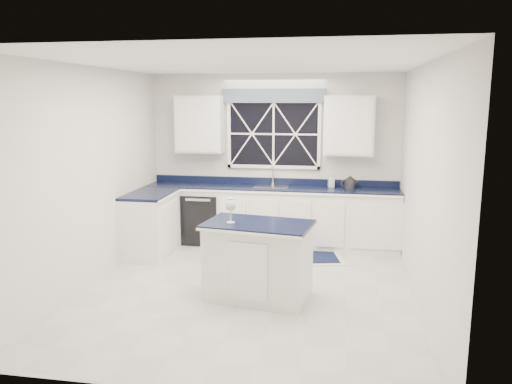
% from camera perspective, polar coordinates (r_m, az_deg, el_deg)
% --- Properties ---
extents(ground, '(4.50, 4.50, 0.00)m').
position_cam_1_polar(ground, '(6.24, -0.89, -11.04)').
color(ground, '#B1B1AC').
rests_on(ground, ground).
extents(back_wall, '(4.00, 0.10, 2.70)m').
position_cam_1_polar(back_wall, '(8.08, 2.04, 3.82)').
color(back_wall, silver).
rests_on(back_wall, ground).
extents(base_cabinets, '(3.99, 1.60, 0.90)m').
position_cam_1_polar(base_cabinets, '(7.83, -0.86, -3.07)').
color(base_cabinets, silver).
rests_on(base_cabinets, ground).
extents(countertop, '(3.98, 0.64, 0.04)m').
position_cam_1_polar(countertop, '(7.85, 1.73, 0.45)').
color(countertop, black).
rests_on(countertop, base_cabinets).
extents(dishwasher, '(0.60, 0.58, 0.82)m').
position_cam_1_polar(dishwasher, '(8.17, -5.96, -2.85)').
color(dishwasher, black).
rests_on(dishwasher, ground).
extents(window, '(1.65, 0.09, 1.26)m').
position_cam_1_polar(window, '(7.99, 2.02, 7.21)').
color(window, black).
rests_on(window, ground).
extents(upper_cabinets, '(3.10, 0.34, 0.90)m').
position_cam_1_polar(upper_cabinets, '(7.86, 1.90, 7.66)').
color(upper_cabinets, silver).
rests_on(upper_cabinets, ground).
extents(faucet, '(0.05, 0.20, 0.30)m').
position_cam_1_polar(faucet, '(8.01, 1.93, 1.95)').
color(faucet, '#B6B6B8').
rests_on(faucet, countertop).
extents(island, '(1.31, 0.90, 0.90)m').
position_cam_1_polar(island, '(5.84, 0.25, -7.81)').
color(island, silver).
rests_on(island, ground).
extents(rug, '(1.51, 1.10, 0.02)m').
position_cam_1_polar(rug, '(7.44, 4.47, -7.38)').
color(rug, beige).
rests_on(rug, ground).
extents(kettle, '(0.28, 0.20, 0.20)m').
position_cam_1_polar(kettle, '(7.85, 10.68, 1.10)').
color(kettle, '#2C2C2F').
rests_on(kettle, countertop).
extents(wine_glass, '(0.12, 0.12, 0.29)m').
position_cam_1_polar(wine_glass, '(5.68, -2.93, -1.57)').
color(wine_glass, silver).
rests_on(wine_glass, island).
extents(soap_bottle, '(0.11, 0.11, 0.20)m').
position_cam_1_polar(soap_bottle, '(7.91, 8.59, 1.30)').
color(soap_bottle, silver).
rests_on(soap_bottle, countertop).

